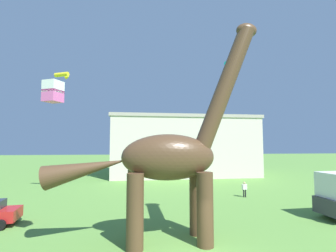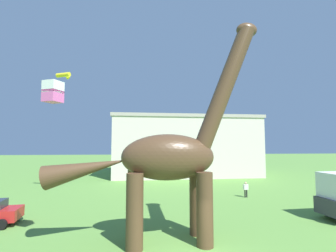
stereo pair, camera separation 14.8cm
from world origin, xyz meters
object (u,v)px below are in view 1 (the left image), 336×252
person_photographer (333,193)px  person_vendor_side (244,188)px  kite_trailing (231,65)px  kite_far_right (168,146)px  kite_mid_right (63,75)px  kite_mid_center (53,92)px  dinosaur_sculpture (167,157)px

person_photographer → person_vendor_side: 8.17m
person_photographer → kite_trailing: bearing=164.8°
kite_far_right → kite_mid_right: 16.17m
kite_far_right → kite_mid_center: kite_mid_center is taller
kite_trailing → kite_mid_right: (-22.44, -9.00, -5.21)m
person_photographer → kite_mid_center: bearing=-98.9°
person_vendor_side → kite_far_right: 13.03m
dinosaur_sculpture → kite_mid_center: bearing=-142.3°
dinosaur_sculpture → kite_far_right: size_ratio=13.65×
kite_far_right → kite_mid_center: 23.34m
dinosaur_sculpture → kite_trailing: kite_trailing is taller
dinosaur_sculpture → kite_trailing: 28.98m
dinosaur_sculpture → kite_mid_right: (-9.43, 13.24, 8.05)m
person_vendor_side → kite_mid_right: bearing=24.1°
kite_far_right → kite_mid_right: (-12.24, -7.32, 7.61)m
person_vendor_side → kite_trailing: 21.32m
person_vendor_side → kite_mid_center: 19.42m
kite_mid_center → dinosaur_sculpture: bearing=10.0°
kite_mid_right → person_vendor_side: bearing=-10.6°
kite_far_right → kite_trailing: bearing=9.4°
kite_far_right → kite_trailing: (10.20, 1.69, 12.82)m
kite_trailing → dinosaur_sculpture: bearing=-120.3°
person_photographer → kite_mid_center: (-22.58, -8.86, 7.08)m
kite_mid_right → kite_trailing: bearing=21.9°
person_vendor_side → person_photographer: bearing=-158.9°
person_vendor_side → kite_trailing: bearing=-73.2°
dinosaur_sculpture → person_photographer: size_ratio=12.42×
kite_mid_right → kite_mid_center: (3.74, -14.25, -4.83)m
kite_trailing → kite_mid_center: (-18.70, -23.25, -10.04)m
kite_far_right → kite_mid_right: size_ratio=0.55×
person_photographer → kite_mid_right: size_ratio=0.61×
kite_mid_center → person_photographer: bearing=21.4°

